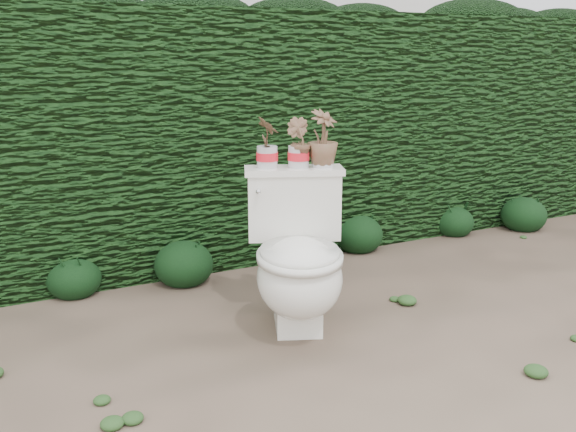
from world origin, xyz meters
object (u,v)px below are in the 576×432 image
toilet (298,261)px  potted_plant_left (267,144)px  potted_plant_center (299,144)px  potted_plant_right (323,140)px

toilet → potted_plant_left: potted_plant_left is taller
toilet → potted_plant_center: 0.59m
potted_plant_left → potted_plant_right: bearing=-116.9°
potted_plant_center → potted_plant_left: bearing=42.1°
potted_plant_center → toilet: bearing=126.4°
toilet → potted_plant_right: 0.62m
toilet → potted_plant_center: (0.11, 0.21, 0.54)m
potted_plant_center → potted_plant_right: potted_plant_right is taller
potted_plant_right → toilet: bearing=-163.9°
potted_plant_left → potted_plant_center: bearing=-116.9°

